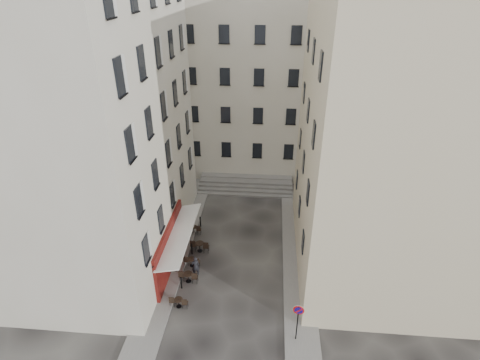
# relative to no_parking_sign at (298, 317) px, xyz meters

# --- Properties ---
(ground) EXTENTS (90.00, 90.00, 0.00)m
(ground) POSITION_rel_no_parking_sign_xyz_m (-4.13, 4.43, -1.93)
(ground) COLOR black
(ground) RESTS_ON ground
(sidewalk_left) EXTENTS (2.00, 22.00, 0.12)m
(sidewalk_left) POSITION_rel_no_parking_sign_xyz_m (-8.63, 8.43, -1.87)
(sidewalk_left) COLOR slate
(sidewalk_left) RESTS_ON ground
(sidewalk_right) EXTENTS (2.00, 18.00, 0.12)m
(sidewalk_right) POSITION_rel_no_parking_sign_xyz_m (0.37, 7.43, -1.87)
(sidewalk_right) COLOR slate
(sidewalk_right) RESTS_ON ground
(building_left) EXTENTS (12.20, 16.20, 20.60)m
(building_left) POSITION_rel_no_parking_sign_xyz_m (-14.63, 7.43, 8.38)
(building_left) COLOR beige
(building_left) RESTS_ON ground
(building_right) EXTENTS (12.20, 14.20, 18.60)m
(building_right) POSITION_rel_no_parking_sign_xyz_m (6.37, 7.93, 7.38)
(building_right) COLOR #C6B793
(building_right) RESTS_ON ground
(building_back) EXTENTS (18.20, 10.20, 18.60)m
(building_back) POSITION_rel_no_parking_sign_xyz_m (-5.13, 23.43, 7.38)
(building_back) COLOR beige
(building_back) RESTS_ON ground
(cafe_storefront) EXTENTS (1.74, 7.30, 3.50)m
(cafe_storefront) POSITION_rel_no_parking_sign_xyz_m (-8.44, 5.43, -0.05)
(cafe_storefront) COLOR #4C0A0C
(cafe_storefront) RESTS_ON ground
(stone_steps) EXTENTS (9.00, 3.15, 0.80)m
(stone_steps) POSITION_rel_no_parking_sign_xyz_m (-4.13, 17.00, -1.53)
(stone_steps) COLOR #5F5C5A
(stone_steps) RESTS_ON ground
(bollard_near) EXTENTS (0.12, 0.12, 0.98)m
(bollard_near) POSITION_rel_no_parking_sign_xyz_m (-7.38, 3.43, -1.40)
(bollard_near) COLOR black
(bollard_near) RESTS_ON ground
(bollard_mid) EXTENTS (0.12, 0.12, 0.98)m
(bollard_mid) POSITION_rel_no_parking_sign_xyz_m (-7.38, 6.93, -1.40)
(bollard_mid) COLOR black
(bollard_mid) RESTS_ON ground
(bollard_far) EXTENTS (0.12, 0.12, 0.98)m
(bollard_far) POSITION_rel_no_parking_sign_xyz_m (-7.38, 10.43, -1.40)
(bollard_far) COLOR black
(bollard_far) RESTS_ON ground
(no_parking_sign) EXTENTS (0.62, 0.15, 2.72)m
(no_parking_sign) POSITION_rel_no_parking_sign_xyz_m (0.00, 0.00, 0.00)
(no_parking_sign) COLOR black
(no_parking_sign) RESTS_ON ground
(bistro_table_a) EXTENTS (1.16, 0.55, 0.82)m
(bistro_table_a) POSITION_rel_no_parking_sign_xyz_m (-7.19, 1.85, -1.51)
(bistro_table_a) COLOR black
(bistro_table_a) RESTS_ON ground
(bistro_table_b) EXTENTS (1.30, 0.61, 0.91)m
(bistro_table_b) POSITION_rel_no_parking_sign_xyz_m (-7.04, 4.08, -1.46)
(bistro_table_b) COLOR black
(bistro_table_b) RESTS_ON ground
(bistro_table_c) EXTENTS (1.17, 0.55, 0.82)m
(bistro_table_c) POSITION_rel_no_parking_sign_xyz_m (-7.12, 5.66, -1.51)
(bistro_table_c) COLOR black
(bistro_table_c) RESTS_ON ground
(bistro_table_d) EXTENTS (1.39, 0.65, 0.98)m
(bistro_table_d) POSITION_rel_no_parking_sign_xyz_m (-6.85, 7.30, -1.43)
(bistro_table_d) COLOR black
(bistro_table_d) RESTS_ON ground
(bistro_table_e) EXTENTS (1.18, 0.55, 0.83)m
(bistro_table_e) POSITION_rel_no_parking_sign_xyz_m (-7.73, 9.46, -1.50)
(bistro_table_e) COLOR black
(bistro_table_e) RESTS_ON ground
(pedestrian) EXTENTS (0.68, 0.57, 1.58)m
(pedestrian) POSITION_rel_no_parking_sign_xyz_m (-6.66, 4.76, -1.14)
(pedestrian) COLOR black
(pedestrian) RESTS_ON ground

